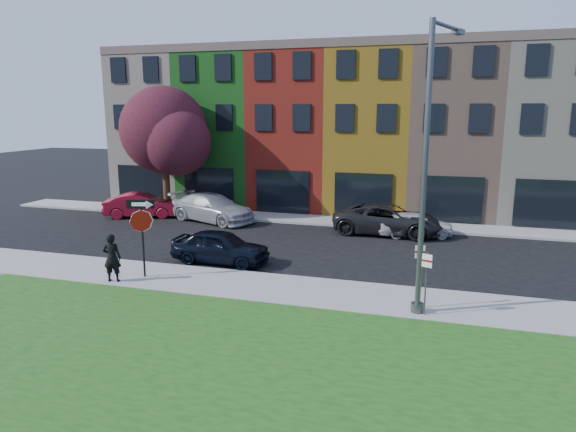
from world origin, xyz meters
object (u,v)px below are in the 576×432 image
(man, at_px, (112,258))
(street_lamp, at_px, (427,172))
(stop_sign, at_px, (141,222))
(sedan_near, at_px, (220,247))

(man, height_order, street_lamp, street_lamp)
(stop_sign, relative_size, man, 1.65)
(man, relative_size, street_lamp, 0.21)
(sedan_near, relative_size, street_lamp, 0.48)
(sedan_near, bearing_deg, man, 145.97)
(street_lamp, bearing_deg, man, -157.28)
(stop_sign, bearing_deg, sedan_near, 38.24)
(stop_sign, distance_m, man, 1.70)
(stop_sign, bearing_deg, man, -154.45)
(man, xyz_separation_m, street_lamp, (11.23, 0.34, 3.59))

